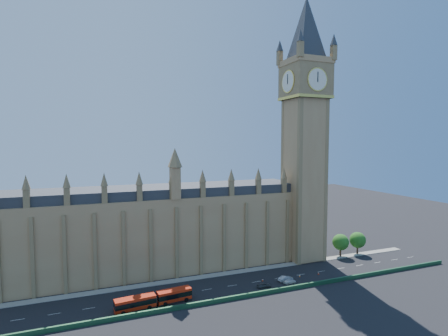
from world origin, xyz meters
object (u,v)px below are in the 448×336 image
object	(u,v)px
car_grey	(264,285)
car_white	(290,281)
car_silver	(285,278)
red_bus	(154,300)

from	to	relation	value
car_grey	car_white	distance (m)	8.64
car_grey	car_silver	world-z (taller)	car_silver
car_grey	car_silver	size ratio (longest dim) A/B	0.83
red_bus	car_grey	distance (m)	32.35
car_grey	red_bus	bearing A→B (deg)	92.13
car_silver	car_white	bearing A→B (deg)	179.91
red_bus	car_silver	bearing A→B (deg)	-2.91
car_silver	car_white	distance (m)	2.05
car_silver	car_grey	bearing A→B (deg)	95.82
car_white	car_silver	bearing A→B (deg)	2.74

